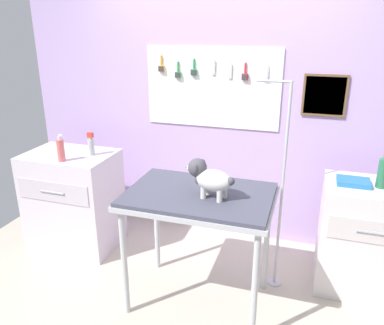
# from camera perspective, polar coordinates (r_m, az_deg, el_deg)

# --- Properties ---
(ground) EXTENTS (4.40, 4.00, 0.04)m
(ground) POSITION_cam_1_polar(r_m,az_deg,el_deg) (3.12, -2.09, -21.26)
(ground) COLOR #BCB29D
(rear_wall_panel) EXTENTS (4.00, 0.11, 2.30)m
(rear_wall_panel) POSITION_cam_1_polar(r_m,az_deg,el_deg) (3.68, 4.48, 6.12)
(rear_wall_panel) COLOR #B899D0
(rear_wall_panel) RESTS_ON ground
(grooming_table) EXTENTS (1.05, 0.72, 0.92)m
(grooming_table) POSITION_cam_1_polar(r_m,az_deg,el_deg) (2.74, 1.07, -6.20)
(grooming_table) COLOR #B7B7BC
(grooming_table) RESTS_ON ground
(grooming_arm) EXTENTS (0.30, 0.11, 1.67)m
(grooming_arm) POSITION_cam_1_polar(r_m,az_deg,el_deg) (3.02, 13.05, -5.18)
(grooming_arm) COLOR #B7B7BC
(grooming_arm) RESTS_ON ground
(dog) EXTENTS (0.36, 0.21, 0.26)m
(dog) POSITION_cam_1_polar(r_m,az_deg,el_deg) (2.59, 2.53, -2.29)
(dog) COLOR silver
(dog) RESTS_ON grooming_table
(counter_left) EXTENTS (0.80, 0.58, 0.93)m
(counter_left) POSITION_cam_1_polar(r_m,az_deg,el_deg) (3.81, -17.22, -5.34)
(counter_left) COLOR silver
(counter_left) RESTS_ON ground
(cabinet_right) EXTENTS (0.68, 0.54, 0.89)m
(cabinet_right) POSITION_cam_1_polar(r_m,az_deg,el_deg) (3.36, 24.28, -10.20)
(cabinet_right) COLOR silver
(cabinet_right) RESTS_ON ground
(shampoo_bottle) EXTENTS (0.06, 0.06, 0.21)m
(shampoo_bottle) POSITION_cam_1_polar(r_m,az_deg,el_deg) (3.52, -14.83, 2.46)
(shampoo_bottle) COLOR #A8AEAF
(shampoo_bottle) RESTS_ON counter_left
(spray_bottle_short) EXTENTS (0.06, 0.06, 0.24)m
(spray_bottle_short) POSITION_cam_1_polar(r_m,az_deg,el_deg) (3.43, -19.01, 1.78)
(spray_bottle_short) COLOR #D4615F
(spray_bottle_short) RESTS_ON counter_left
(soda_bottle) EXTENTS (0.07, 0.07, 0.26)m
(soda_bottle) POSITION_cam_1_polar(r_m,az_deg,el_deg) (3.13, 26.60, -1.29)
(soda_bottle) COLOR #276644
(soda_bottle) RESTS_ON cabinet_right
(supply_tray) EXTENTS (0.24, 0.18, 0.04)m
(supply_tray) POSITION_cam_1_polar(r_m,az_deg,el_deg) (3.14, 22.97, -2.69)
(supply_tray) COLOR blue
(supply_tray) RESTS_ON cabinet_right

